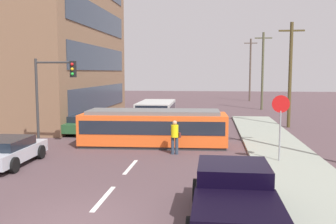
% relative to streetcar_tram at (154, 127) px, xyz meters
% --- Properties ---
extents(ground_plane, '(120.00, 120.00, 0.00)m').
position_rel_streetcar_tram_xyz_m(ground_plane, '(-0.26, -0.73, -1.01)').
color(ground_plane, '#513D41').
extents(sidewalk_curb_right, '(3.20, 36.00, 0.14)m').
position_rel_streetcar_tram_xyz_m(sidewalk_curb_right, '(6.54, -4.73, -0.94)').
color(sidewalk_curb_right, gray).
rests_on(sidewalk_curb_right, ground).
extents(lane_stripe_1, '(0.16, 2.40, 0.01)m').
position_rel_streetcar_tram_xyz_m(lane_stripe_1, '(-0.26, -8.73, -1.01)').
color(lane_stripe_1, silver).
rests_on(lane_stripe_1, ground).
extents(lane_stripe_2, '(0.16, 2.40, 0.01)m').
position_rel_streetcar_tram_xyz_m(lane_stripe_2, '(-0.26, -4.73, -1.01)').
color(lane_stripe_2, silver).
rests_on(lane_stripe_2, ground).
extents(lane_stripe_3, '(0.16, 2.40, 0.01)m').
position_rel_streetcar_tram_xyz_m(lane_stripe_3, '(-0.26, 6.00, -1.01)').
color(lane_stripe_3, silver).
rests_on(lane_stripe_3, ground).
extents(lane_stripe_4, '(0.16, 2.40, 0.01)m').
position_rel_streetcar_tram_xyz_m(lane_stripe_4, '(-0.26, 12.00, -1.01)').
color(lane_stripe_4, silver).
rests_on(lane_stripe_4, ground).
extents(corner_building, '(15.10, 17.06, 16.00)m').
position_rel_streetcar_tram_xyz_m(corner_building, '(-13.53, 10.16, 6.99)').
color(corner_building, '#816046').
rests_on(corner_building, ground).
extents(streetcar_tram, '(7.99, 2.87, 1.96)m').
position_rel_streetcar_tram_xyz_m(streetcar_tram, '(0.00, 0.00, 0.00)').
color(streetcar_tram, '#F15A20').
rests_on(streetcar_tram, ground).
extents(city_bus, '(2.63, 5.40, 1.79)m').
position_rel_streetcar_tram_xyz_m(city_bus, '(-1.04, 7.89, 0.01)').
color(city_bus, '#B9B9B4').
rests_on(city_bus, ground).
extents(pedestrian_crossing, '(0.49, 0.36, 1.67)m').
position_rel_streetcar_tram_xyz_m(pedestrian_crossing, '(1.36, -2.05, -0.07)').
color(pedestrian_crossing, '#2E3B4C').
rests_on(pedestrian_crossing, ground).
extents(pickup_truck_parked, '(2.29, 5.00, 1.55)m').
position_rel_streetcar_tram_xyz_m(pickup_truck_parked, '(3.73, -10.41, -0.22)').
color(pickup_truck_parked, black).
rests_on(pickup_truck_parked, ground).
extents(parked_sedan_mid, '(2.10, 4.15, 1.19)m').
position_rel_streetcar_tram_xyz_m(parked_sedan_mid, '(-5.63, -5.02, -0.39)').
color(parked_sedan_mid, '#B6BBC5').
rests_on(parked_sedan_mid, ground).
extents(parked_sedan_far, '(2.17, 4.59, 1.19)m').
position_rel_streetcar_tram_xyz_m(parked_sedan_far, '(-5.45, 3.96, -0.39)').
color(parked_sedan_far, '#26542D').
rests_on(parked_sedan_far, ground).
extents(stop_sign, '(0.76, 0.07, 2.88)m').
position_rel_streetcar_tram_xyz_m(stop_sign, '(6.11, -3.39, 1.18)').
color(stop_sign, gray).
rests_on(stop_sign, sidewalk_curb_right).
extents(traffic_light_mast, '(2.23, 0.33, 4.72)m').
position_rel_streetcar_tram_xyz_m(traffic_light_mast, '(-5.16, -1.26, 2.27)').
color(traffic_light_mast, '#333333').
rests_on(traffic_light_mast, ground).
extents(utility_pole_mid, '(1.80, 0.24, 7.55)m').
position_rel_streetcar_tram_xyz_m(utility_pole_mid, '(8.73, 7.84, 2.94)').
color(utility_pole_mid, '#4A3E20').
rests_on(utility_pole_mid, ground).
extents(utility_pole_far, '(1.80, 0.24, 8.18)m').
position_rel_streetcar_tram_xyz_m(utility_pole_far, '(8.48, 20.78, 3.26)').
color(utility_pole_far, '#4F4F36').
rests_on(utility_pole_far, ground).
extents(utility_pole_distant, '(1.80, 0.24, 8.58)m').
position_rel_streetcar_tram_xyz_m(utility_pole_distant, '(8.40, 33.01, 3.46)').
color(utility_pole_distant, brown).
rests_on(utility_pole_distant, ground).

